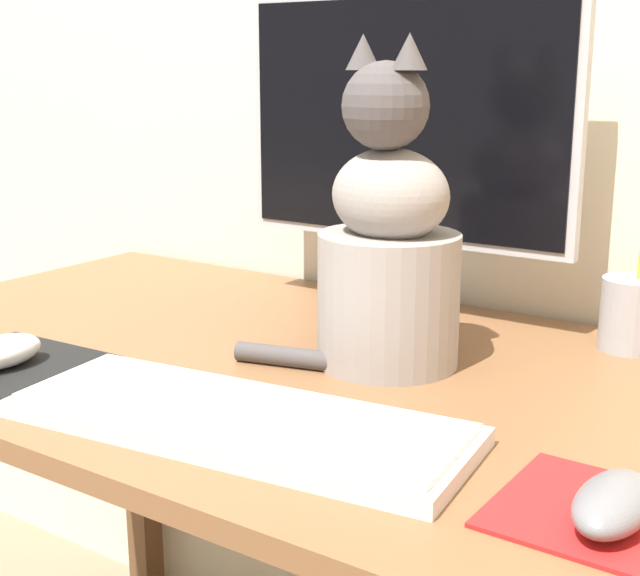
{
  "coord_description": "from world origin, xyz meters",
  "views": [
    {
      "loc": [
        0.55,
        -0.85,
        1.07
      ],
      "look_at": [
        0.02,
        -0.08,
        0.84
      ],
      "focal_mm": 50.0,
      "sensor_mm": 36.0,
      "label": 1
    }
  ],
  "objects_px": {
    "cat": "(387,247)",
    "computer_mouse_left": "(3,351)",
    "keyboard": "(237,420)",
    "pen_cup": "(631,313)",
    "monitor": "(403,137)",
    "computer_mouse_right": "(614,503)"
  },
  "relations": [
    {
      "from": "computer_mouse_left",
      "to": "computer_mouse_right",
      "type": "bearing_deg",
      "value": 2.19
    },
    {
      "from": "computer_mouse_right",
      "to": "pen_cup",
      "type": "relative_size",
      "value": 0.64
    },
    {
      "from": "cat",
      "to": "computer_mouse_left",
      "type": "bearing_deg",
      "value": -136.81
    },
    {
      "from": "monitor",
      "to": "computer_mouse_right",
      "type": "bearing_deg",
      "value": -45.69
    },
    {
      "from": "keyboard",
      "to": "computer_mouse_right",
      "type": "relative_size",
      "value": 4.36
    },
    {
      "from": "keyboard",
      "to": "pen_cup",
      "type": "relative_size",
      "value": 2.78
    },
    {
      "from": "computer_mouse_right",
      "to": "pen_cup",
      "type": "height_order",
      "value": "pen_cup"
    },
    {
      "from": "computer_mouse_left",
      "to": "cat",
      "type": "relative_size",
      "value": 0.26
    },
    {
      "from": "monitor",
      "to": "computer_mouse_left",
      "type": "relative_size",
      "value": 5.09
    },
    {
      "from": "keyboard",
      "to": "computer_mouse_left",
      "type": "bearing_deg",
      "value": 175.62
    },
    {
      "from": "pen_cup",
      "to": "computer_mouse_right",
      "type": "bearing_deg",
      "value": -76.01
    },
    {
      "from": "monitor",
      "to": "keyboard",
      "type": "distance_m",
      "value": 0.54
    },
    {
      "from": "computer_mouse_left",
      "to": "cat",
      "type": "xyz_separation_m",
      "value": [
        0.37,
        0.28,
        0.12
      ]
    },
    {
      "from": "keyboard",
      "to": "cat",
      "type": "xyz_separation_m",
      "value": [
        0.02,
        0.26,
        0.13
      ]
    },
    {
      "from": "monitor",
      "to": "keyboard",
      "type": "bearing_deg",
      "value": -80.6
    },
    {
      "from": "monitor",
      "to": "pen_cup",
      "type": "relative_size",
      "value": 2.89
    },
    {
      "from": "monitor",
      "to": "keyboard",
      "type": "relative_size",
      "value": 1.04
    },
    {
      "from": "monitor",
      "to": "pen_cup",
      "type": "height_order",
      "value": "monitor"
    },
    {
      "from": "keyboard",
      "to": "pen_cup",
      "type": "bearing_deg",
      "value": 56.32
    },
    {
      "from": "keyboard",
      "to": "pen_cup",
      "type": "distance_m",
      "value": 0.55
    },
    {
      "from": "cat",
      "to": "pen_cup",
      "type": "distance_m",
      "value": 0.34
    },
    {
      "from": "keyboard",
      "to": "monitor",
      "type": "bearing_deg",
      "value": 92.84
    }
  ]
}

